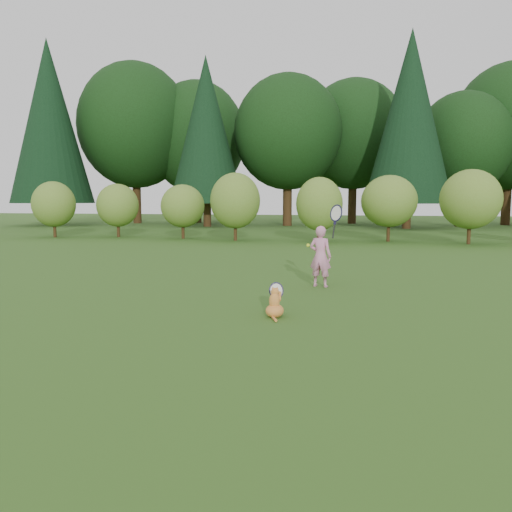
# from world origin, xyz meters

# --- Properties ---
(ground) EXTENTS (100.00, 100.00, 0.00)m
(ground) POSITION_xyz_m (0.00, 0.00, 0.00)
(ground) COLOR #254D15
(ground) RESTS_ON ground
(shrub_row) EXTENTS (28.00, 3.00, 2.80)m
(shrub_row) POSITION_xyz_m (0.00, 13.00, 1.40)
(shrub_row) COLOR olive
(shrub_row) RESTS_ON ground
(woodland_backdrop) EXTENTS (48.00, 10.00, 15.00)m
(woodland_backdrop) POSITION_xyz_m (0.00, 23.00, 7.50)
(woodland_backdrop) COLOR black
(woodland_backdrop) RESTS_ON ground
(child) EXTENTS (0.70, 0.48, 1.79)m
(child) POSITION_xyz_m (1.25, 1.90, 0.63)
(child) COLOR pink
(child) RESTS_ON ground
(cat) EXTENTS (0.32, 0.62, 0.60)m
(cat) POSITION_xyz_m (0.84, -0.79, 0.23)
(cat) COLOR orange
(cat) RESTS_ON ground
(tennis_ball) EXTENTS (0.06, 0.06, 0.06)m
(tennis_ball) POSITION_xyz_m (1.09, 1.07, 0.89)
(tennis_ball) COLOR #D5E91B
(tennis_ball) RESTS_ON ground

